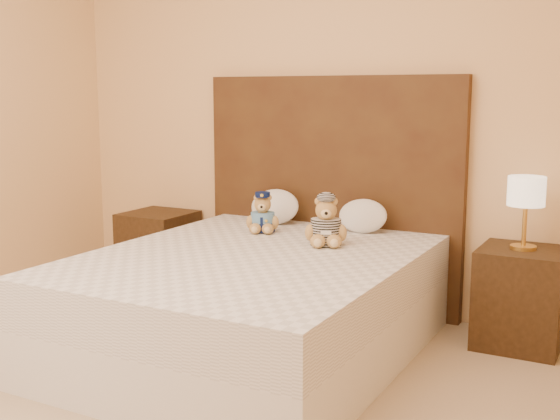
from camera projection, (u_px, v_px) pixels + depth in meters
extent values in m
cube|color=#ECBD80|center=(334.00, 100.00, 4.50)|extent=(4.00, 0.04, 2.70)
cube|color=white|center=(252.00, 326.00, 3.79)|extent=(1.60, 2.00, 0.30)
cube|color=white|center=(252.00, 277.00, 3.74)|extent=(1.60, 2.00, 0.25)
cube|color=#4A3016|center=(330.00, 193.00, 4.56)|extent=(1.75, 0.08, 1.50)
cube|color=#3C2513|center=(159.00, 250.00, 5.04)|extent=(0.45, 0.45, 0.55)
cube|color=#3C2513|center=(520.00, 298.00, 3.88)|extent=(0.45, 0.45, 0.55)
cylinder|color=gold|center=(523.00, 247.00, 3.83)|extent=(0.14, 0.14, 0.02)
cylinder|color=gold|center=(525.00, 224.00, 3.81)|extent=(0.02, 0.02, 0.26)
cylinder|color=beige|center=(526.00, 191.00, 3.78)|extent=(0.20, 0.20, 0.16)
ellipsoid|color=white|center=(275.00, 205.00, 4.57)|extent=(0.34, 0.22, 0.24)
ellipsoid|color=white|center=(363.00, 214.00, 4.28)|extent=(0.31, 0.20, 0.22)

